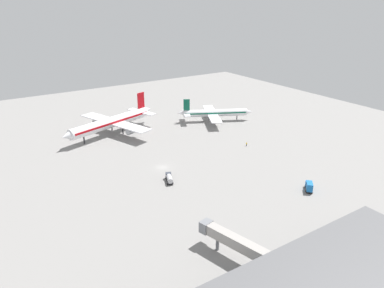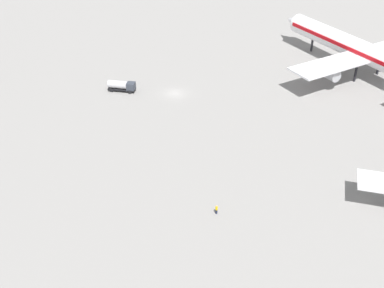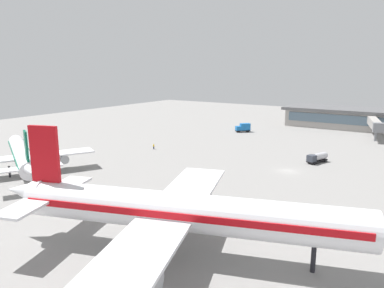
% 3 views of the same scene
% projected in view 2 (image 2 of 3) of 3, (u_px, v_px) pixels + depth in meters
% --- Properties ---
extents(ground, '(288.00, 288.00, 0.00)m').
position_uv_depth(ground, '(175.00, 93.00, 109.81)').
color(ground, gray).
extents(airplane_taxiing, '(52.24, 42.92, 16.38)m').
position_uv_depth(airplane_taxiing, '(361.00, 51.00, 115.63)').
color(airplane_taxiing, white).
rests_on(airplane_taxiing, ground).
extents(fuel_truck, '(4.19, 6.54, 2.50)m').
position_uv_depth(fuel_truck, '(122.00, 86.00, 110.04)').
color(fuel_truck, black).
rests_on(fuel_truck, ground).
extents(ground_crew_worker, '(0.57, 0.44, 1.67)m').
position_uv_depth(ground_crew_worker, '(216.00, 209.00, 75.01)').
color(ground_crew_worker, '#1E2338').
rests_on(ground_crew_worker, ground).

